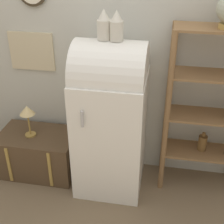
# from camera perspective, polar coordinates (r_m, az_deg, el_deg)

# --- Properties ---
(ground_plane) EXTENTS (12.00, 12.00, 0.00)m
(ground_plane) POSITION_cam_1_polar(r_m,az_deg,el_deg) (3.17, -1.00, -15.01)
(ground_plane) COLOR #7A664C
(wall_back) EXTENTS (7.00, 0.09, 2.70)m
(wall_back) POSITION_cam_1_polar(r_m,az_deg,el_deg) (2.96, 0.89, 12.35)
(wall_back) COLOR #B7B7AD
(wall_back) RESTS_ON ground_plane
(refrigerator) EXTENTS (0.63, 0.68, 1.49)m
(refrigerator) POSITION_cam_1_polar(r_m,az_deg,el_deg) (2.88, -0.24, -0.69)
(refrigerator) COLOR white
(refrigerator) RESTS_ON ground_plane
(suitcase_trunk) EXTENTS (0.79, 0.51, 0.45)m
(suitcase_trunk) POSITION_cam_1_polar(r_m,az_deg,el_deg) (3.42, -13.22, -7.21)
(suitcase_trunk) COLOR brown
(suitcase_trunk) RESTS_ON ground_plane
(shelf_unit) EXTENTS (0.76, 0.34, 1.60)m
(shelf_unit) POSITION_cam_1_polar(r_m,az_deg,el_deg) (2.94, 17.31, 0.80)
(shelf_unit) COLOR olive
(shelf_unit) RESTS_ON ground_plane
(vase_left) EXTENTS (0.11, 0.11, 0.24)m
(vase_left) POSITION_cam_1_polar(r_m,az_deg,el_deg) (2.58, -1.49, 15.53)
(vase_left) COLOR beige
(vase_left) RESTS_ON refrigerator
(vase_center) EXTENTS (0.11, 0.11, 0.24)m
(vase_center) POSITION_cam_1_polar(r_m,az_deg,el_deg) (2.55, 0.85, 15.34)
(vase_center) COLOR beige
(vase_center) RESTS_ON refrigerator
(desk_lamp) EXTENTS (0.15, 0.15, 0.34)m
(desk_lamp) POSITION_cam_1_polar(r_m,az_deg,el_deg) (3.16, -15.24, -0.11)
(desk_lamp) COLOR #AD8942
(desk_lamp) RESTS_ON suitcase_trunk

